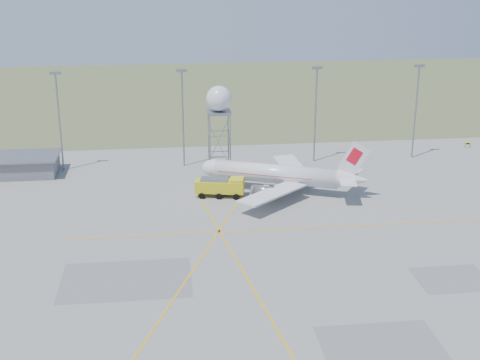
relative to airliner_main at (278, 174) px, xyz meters
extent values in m
plane|color=gray|center=(-7.05, -48.06, -3.32)|extent=(400.00, 400.00, 0.00)
cube|color=#4C6034|center=(-7.05, 91.94, -3.31)|extent=(400.00, 120.00, 0.03)
cube|color=slate|center=(-52.05, 15.94, -1.52)|extent=(18.00, 9.00, 3.60)
cube|color=gray|center=(-52.05, 15.94, 0.43)|extent=(19.00, 10.00, 0.30)
cylinder|color=gray|center=(-42.05, 17.94, 6.68)|extent=(0.36, 0.36, 20.00)
cube|color=gray|center=(-42.05, 17.94, 16.88)|extent=(2.20, 0.50, 0.60)
cylinder|color=gray|center=(-17.05, 17.94, 6.68)|extent=(0.36, 0.36, 20.00)
cube|color=gray|center=(-17.05, 17.94, 16.88)|extent=(2.20, 0.50, 0.60)
cylinder|color=gray|center=(10.95, 17.94, 6.68)|extent=(0.36, 0.36, 20.00)
cube|color=gray|center=(10.95, 17.94, 16.88)|extent=(2.20, 0.50, 0.60)
cylinder|color=gray|center=(32.95, 17.94, 6.68)|extent=(0.36, 0.36, 20.00)
cube|color=gray|center=(32.95, 17.94, 16.88)|extent=(2.20, 0.50, 0.60)
cylinder|color=black|center=(47.95, 23.94, -2.92)|extent=(0.10, 0.10, 0.80)
cylinder|color=black|center=(49.15, 23.94, -2.92)|extent=(0.10, 0.10, 0.80)
cube|color=yellow|center=(48.55, 23.94, -2.37)|extent=(1.60, 0.15, 0.50)
cube|color=black|center=(48.55, 23.86, -2.37)|extent=(0.80, 0.03, 0.30)
cylinder|color=silver|center=(-0.50, 0.21, 0.09)|extent=(22.95, 12.32, 3.59)
ellipsoid|color=silver|center=(-11.29, 4.71, 0.09)|extent=(6.69, 5.53, 3.59)
cube|color=black|center=(-12.28, 5.13, 0.63)|extent=(2.02, 2.35, 0.88)
cone|color=silver|center=(12.76, -5.33, 0.36)|extent=(6.36, 5.39, 3.59)
cube|color=silver|center=(12.76, -5.33, 4.14)|extent=(5.42, 2.47, 6.76)
cube|color=red|center=(12.93, -5.40, 4.77)|extent=(2.97, 1.47, 3.47)
cube|color=silver|center=(13.46, -2.50, 0.81)|extent=(4.56, 5.67, 0.16)
cube|color=silver|center=(11.24, -7.81, 0.81)|extent=(4.56, 5.67, 0.16)
cube|color=silver|center=(3.85, 7.15, -0.81)|extent=(5.15, 14.61, 0.32)
cube|color=silver|center=(-2.38, -7.77, -0.81)|extent=(13.64, 12.74, 0.32)
cylinder|color=slate|center=(0.67, 5.37, -1.61)|extent=(4.28, 3.36, 2.07)
cylinder|color=slate|center=(-3.34, -4.25, -1.61)|extent=(4.28, 3.36, 2.07)
cube|color=red|center=(-2.16, 0.90, 0.18)|extent=(17.99, 10.28, 0.11)
cylinder|color=black|center=(-9.63, 4.02, -2.92)|extent=(0.82, 0.82, 0.81)
cube|color=black|center=(1.15, -0.48, -2.92)|extent=(2.91, 5.32, 0.81)
cylinder|color=gray|center=(1.15, -0.48, -2.51)|extent=(0.28, 0.28, 1.62)
cylinder|color=gray|center=(-12.13, 9.12, 3.22)|extent=(0.24, 0.24, 13.09)
cylinder|color=gray|center=(-8.11, 9.12, 3.22)|extent=(0.24, 0.24, 13.09)
cylinder|color=gray|center=(-8.11, 13.14, 3.22)|extent=(0.24, 0.24, 13.09)
cylinder|color=gray|center=(-12.13, 13.14, 3.22)|extent=(0.24, 0.24, 13.09)
cube|color=gray|center=(-10.12, 11.13, 9.77)|extent=(4.63, 4.63, 0.25)
sphere|color=silver|center=(-10.12, 11.13, 12.38)|extent=(5.03, 5.03, 5.03)
cube|color=gold|center=(-11.20, -1.49, -1.33)|extent=(9.37, 4.72, 2.19)
cube|color=gold|center=(-8.08, -2.12, -0.44)|extent=(2.90, 3.21, 1.39)
cube|color=black|center=(-7.40, -2.26, -0.34)|extent=(0.62, 2.56, 1.00)
cube|color=gray|center=(-12.18, -1.29, -0.04)|extent=(5.35, 3.34, 0.40)
camera|label=1|loc=(-21.06, -117.25, 40.02)|focal=50.00mm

